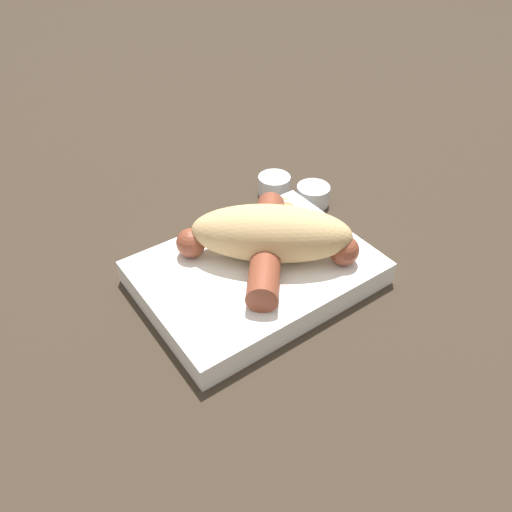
# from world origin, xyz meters

# --- Properties ---
(ground_plane) EXTENTS (3.00, 3.00, 0.00)m
(ground_plane) POSITION_xyz_m (0.00, 0.00, 0.00)
(ground_plane) COLOR #33281E
(food_tray) EXTENTS (0.25, 0.18, 0.03)m
(food_tray) POSITION_xyz_m (0.00, 0.00, 0.01)
(food_tray) COLOR white
(food_tray) RESTS_ON ground_plane
(bread_roll) EXTENTS (0.18, 0.16, 0.06)m
(bread_roll) POSITION_xyz_m (-0.02, -0.00, 0.06)
(bread_roll) COLOR tan
(bread_roll) RESTS_ON food_tray
(sausage) EXTENTS (0.16, 0.15, 0.03)m
(sausage) POSITION_xyz_m (-0.01, -0.00, 0.05)
(sausage) COLOR brown
(sausage) RESTS_ON food_tray
(pickled_veggies) EXTENTS (0.06, 0.06, 0.01)m
(pickled_veggies) POSITION_xyz_m (-0.08, -0.06, 0.03)
(pickled_veggies) COLOR orange
(pickled_veggies) RESTS_ON food_tray
(condiment_cup_near) EXTENTS (0.05, 0.05, 0.03)m
(condiment_cup_near) POSITION_xyz_m (-0.16, -0.08, 0.01)
(condiment_cup_near) COLOR silver
(condiment_cup_near) RESTS_ON ground_plane
(condiment_cup_far) EXTENTS (0.05, 0.05, 0.03)m
(condiment_cup_far) POSITION_xyz_m (-0.13, -0.14, 0.01)
(condiment_cup_far) COLOR silver
(condiment_cup_far) RESTS_ON ground_plane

